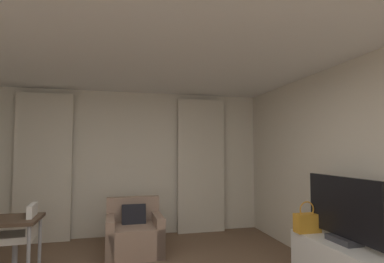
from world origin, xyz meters
The scene contains 9 objects.
wall_window centered at (0.00, 3.03, 1.30)m, with size 5.12×0.06×2.60m.
wall_right centered at (2.53, 0.00, 1.30)m, with size 0.06×6.12×2.60m.
ceiling centered at (0.00, 0.00, 2.63)m, with size 5.12×6.12×0.06m, color white.
curtain_left_panel centered at (-1.38, 2.90, 1.25)m, with size 0.90×0.06×2.50m.
curtain_right_panel centered at (1.38, 2.90, 1.25)m, with size 0.90×0.06×2.50m.
armchair centered at (0.09, 2.01, 0.28)m, with size 0.83×0.78×0.79m.
desk_chair centered at (-1.29, 1.39, 0.39)m, with size 0.48×0.48×0.88m.
tv_flatscreen centered at (2.19, 0.15, 0.88)m, with size 0.20×1.06×0.70m.
handbag_primary centered at (2.06, 0.60, 0.67)m, with size 0.30×0.14×0.37m.
Camera 1 is at (-0.16, -2.67, 1.53)m, focal length 28.42 mm.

